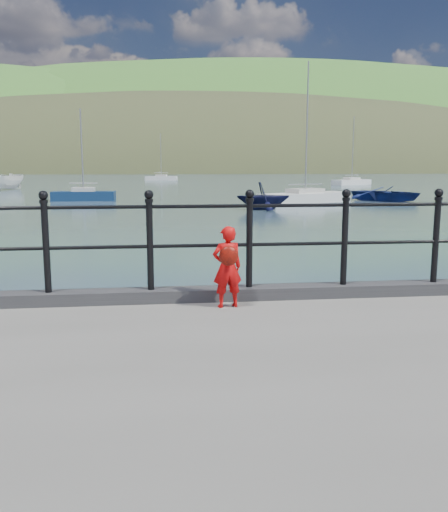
{
  "coord_description": "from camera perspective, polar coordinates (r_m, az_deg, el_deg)",
  "views": [
    {
      "loc": [
        -0.49,
        -6.58,
        2.63
      ],
      "look_at": [
        0.28,
        -0.2,
        1.55
      ],
      "focal_mm": 38.0,
      "sensor_mm": 36.0,
      "label": 1
    }
  ],
  "objects": [
    {
      "name": "launch_blue",
      "position": [
        41.92,
        16.75,
        6.31
      ],
      "size": [
        6.17,
        6.49,
        1.09
      ],
      "primitive_type": "imported",
      "rotation": [
        0.0,
        0.0,
        0.63
      ],
      "color": "navy",
      "rests_on": "ground"
    },
    {
      "name": "kerb",
      "position": [
        6.64,
        -2.48,
        -4.02
      ],
      "size": [
        60.0,
        0.3,
        0.15
      ],
      "primitive_type": "cube",
      "color": "#28282B",
      "rests_on": "quay"
    },
    {
      "name": "sailboat_far",
      "position": [
        74.73,
        13.28,
        7.56
      ],
      "size": [
        6.29,
        4.86,
        9.07
      ],
      "rotation": [
        0.0,
        0.0,
        0.57
      ],
      "color": "white",
      "rests_on": "ground"
    },
    {
      "name": "launch_white",
      "position": [
        62.44,
        -21.92,
        7.31
      ],
      "size": [
        3.87,
        5.0,
        1.83
      ],
      "primitive_type": "imported",
      "rotation": [
        0.0,
        0.0,
        -0.51
      ],
      "color": "white",
      "rests_on": "ground"
    },
    {
      "name": "launch_navy",
      "position": [
        32.31,
        4.15,
        6.32
      ],
      "size": [
        3.2,
        2.79,
        1.64
      ],
      "primitive_type": "imported",
      "rotation": [
        0.0,
        0.0,
        1.53
      ],
      "color": "black",
      "rests_on": "ground"
    },
    {
      "name": "sailboat_deep",
      "position": [
        94.86,
        -6.62,
        8.12
      ],
      "size": [
        5.63,
        2.72,
        8.12
      ],
      "rotation": [
        0.0,
        0.0,
        -0.21
      ],
      "color": "silver",
      "rests_on": "ground"
    },
    {
      "name": "sailboat_near",
      "position": [
        38.67,
        8.54,
        6.06
      ],
      "size": [
        7.26,
        5.23,
        9.76
      ],
      "rotation": [
        0.0,
        0.0,
        0.51
      ],
      "color": "silver",
      "rests_on": "ground"
    },
    {
      "name": "railing",
      "position": [
        6.5,
        -2.53,
        2.4
      ],
      "size": [
        18.11,
        0.11,
        1.2
      ],
      "color": "black",
      "rests_on": "kerb"
    },
    {
      "name": "ground",
      "position": [
        7.11,
        -2.51,
        -12.19
      ],
      "size": [
        600.0,
        600.0,
        0.0
      ],
      "primitive_type": "plane",
      "color": "#2D4251",
      "rests_on": "ground"
    },
    {
      "name": "far_shore",
      "position": [
        250.32,
        2.08,
        3.78
      ],
      "size": [
        830.0,
        200.0,
        156.0
      ],
      "color": "#333A21",
      "rests_on": "ground"
    },
    {
      "name": "sailboat_port",
      "position": [
        41.7,
        -14.55,
        6.11
      ],
      "size": [
        4.63,
        1.64,
        6.85
      ],
      "rotation": [
        0.0,
        0.0,
        -0.04
      ],
      "color": "navy",
      "rests_on": "ground"
    },
    {
      "name": "child",
      "position": [
        6.22,
        0.35,
        -1.08
      ],
      "size": [
        0.38,
        0.32,
        0.95
      ],
      "rotation": [
        0.0,
        0.0,
        3.3
      ],
      "color": "red",
      "rests_on": "quay"
    }
  ]
}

